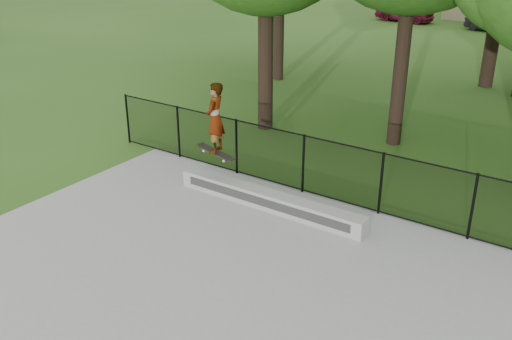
% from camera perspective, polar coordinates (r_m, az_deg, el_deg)
% --- Properties ---
extents(grind_ledge, '(4.85, 0.40, 0.41)m').
position_cam_1_polar(grind_ledge, '(13.17, 1.25, -3.02)').
color(grind_ledge, '#9D9D99').
rests_on(grind_ledge, concrete_slab).
extents(car_a, '(3.99, 1.92, 1.32)m').
position_cam_1_polar(car_a, '(40.79, 14.67, 15.10)').
color(car_a, maroon).
rests_on(car_a, ground).
extents(car_b, '(3.01, 1.61, 1.04)m').
position_cam_1_polar(car_b, '(38.51, 22.57, 13.42)').
color(car_b, black).
rests_on(car_b, ground).
extents(skater_airborne, '(0.83, 0.69, 1.85)m').
position_cam_1_polar(skater_airborne, '(13.31, -4.10, 5.08)').
color(skater_airborne, black).
rests_on(skater_airborne, ground).
extents(chainlink_fence, '(16.06, 0.06, 1.50)m').
position_cam_1_polar(chainlink_fence, '(12.99, 12.39, -1.32)').
color(chainlink_fence, black).
rests_on(chainlink_fence, concrete_slab).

